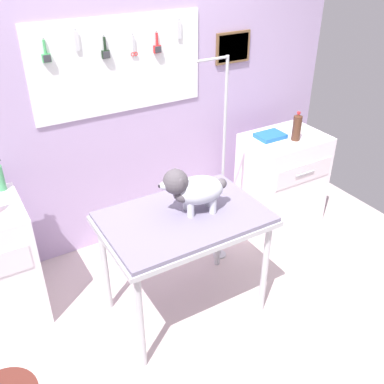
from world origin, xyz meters
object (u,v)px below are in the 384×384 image
(cabinet_right, at_px, (281,179))
(soda_bottle, at_px, (297,127))
(grooming_arm, at_px, (222,175))
(dog, at_px, (192,189))
(grooming_table, at_px, (184,225))

(cabinet_right, height_order, soda_bottle, soda_bottle)
(grooming_arm, distance_m, soda_bottle, 0.83)
(grooming_arm, bearing_deg, dog, -142.78)
(soda_bottle, bearing_deg, grooming_arm, -173.60)
(grooming_table, distance_m, dog, 0.26)
(dog, bearing_deg, grooming_table, -171.98)
(grooming_table, bearing_deg, grooming_arm, 34.35)
(grooming_arm, distance_m, cabinet_right, 0.89)
(grooming_table, xyz_separation_m, dog, (0.07, 0.01, 0.25))
(grooming_table, relative_size, dog, 2.44)
(grooming_arm, height_order, cabinet_right, grooming_arm)
(grooming_table, distance_m, soda_bottle, 1.44)
(grooming_arm, xyz_separation_m, dog, (-0.47, -0.36, 0.20))
(soda_bottle, bearing_deg, grooming_table, -161.15)
(cabinet_right, distance_m, soda_bottle, 0.55)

